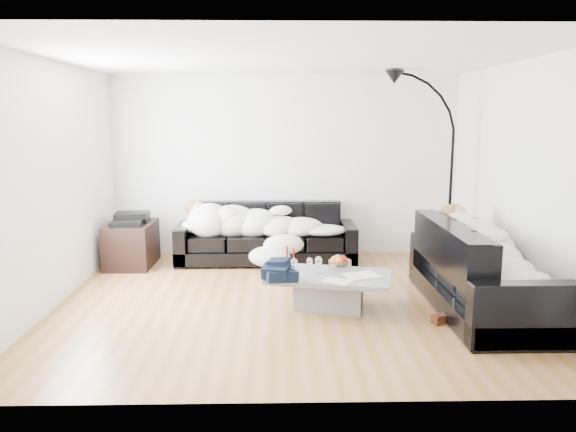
{
  "coord_description": "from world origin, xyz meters",
  "views": [
    {
      "loc": [
        -0.14,
        -5.94,
        2.0
      ],
      "look_at": [
        0.0,
        0.3,
        0.9
      ],
      "focal_mm": 35.0,
      "sensor_mm": 36.0,
      "label": 1
    }
  ],
  "objects_px": {
    "wine_glass_a": "(310,265)",
    "wine_glass_b": "(294,266)",
    "wine_glass_c": "(319,265)",
    "candle_left": "(287,258)",
    "shoes": "(450,315)",
    "stereo": "(130,218)",
    "coffee_table": "(329,291)",
    "candle_right": "(293,258)",
    "fruit_bowl": "(340,262)",
    "floor_lamp": "(451,185)",
    "sofa_right": "(482,267)",
    "sleeper_back": "(266,218)",
    "sleeper_right": "(483,249)",
    "sofa_back": "(266,233)",
    "av_cabinet": "(132,244)"
  },
  "relations": [
    {
      "from": "wine_glass_a",
      "to": "stereo",
      "type": "relative_size",
      "value": 0.35
    },
    {
      "from": "wine_glass_c",
      "to": "floor_lamp",
      "type": "xyz_separation_m",
      "value": [
        1.82,
        1.48,
        0.67
      ]
    },
    {
      "from": "av_cabinet",
      "to": "stereo",
      "type": "distance_m",
      "value": 0.36
    },
    {
      "from": "shoes",
      "to": "stereo",
      "type": "xyz_separation_m",
      "value": [
        -3.71,
        2.2,
        0.6
      ]
    },
    {
      "from": "floor_lamp",
      "to": "candle_left",
      "type": "bearing_deg",
      "value": -133.45
    },
    {
      "from": "sofa_right",
      "to": "wine_glass_c",
      "type": "bearing_deg",
      "value": 86.96
    },
    {
      "from": "coffee_table",
      "to": "fruit_bowl",
      "type": "bearing_deg",
      "value": 57.92
    },
    {
      "from": "sofa_right",
      "to": "candle_right",
      "type": "bearing_deg",
      "value": 79.71
    },
    {
      "from": "candle_right",
      "to": "floor_lamp",
      "type": "relative_size",
      "value": 0.09
    },
    {
      "from": "shoes",
      "to": "stereo",
      "type": "relative_size",
      "value": 1.01
    },
    {
      "from": "sofa_right",
      "to": "sleeper_right",
      "type": "xyz_separation_m",
      "value": [
        0.0,
        -0.0,
        0.2
      ]
    },
    {
      "from": "fruit_bowl",
      "to": "wine_glass_c",
      "type": "relative_size",
      "value": 1.32
    },
    {
      "from": "sofa_right",
      "to": "floor_lamp",
      "type": "xyz_separation_m",
      "value": [
        0.12,
        1.57,
        0.68
      ]
    },
    {
      "from": "floor_lamp",
      "to": "shoes",
      "type": "bearing_deg",
      "value": -90.49
    },
    {
      "from": "wine_glass_c",
      "to": "candle_right",
      "type": "xyz_separation_m",
      "value": [
        -0.26,
        0.26,
        0.01
      ]
    },
    {
      "from": "sleeper_back",
      "to": "sofa_right",
      "type": "bearing_deg",
      "value": -41.43
    },
    {
      "from": "sofa_back",
      "to": "av_cabinet",
      "type": "xyz_separation_m",
      "value": [
        -1.83,
        -0.17,
        -0.11
      ]
    },
    {
      "from": "sofa_right",
      "to": "candle_right",
      "type": "relative_size",
      "value": 10.58
    },
    {
      "from": "wine_glass_b",
      "to": "stereo",
      "type": "bearing_deg",
      "value": 139.93
    },
    {
      "from": "wine_glass_a",
      "to": "floor_lamp",
      "type": "xyz_separation_m",
      "value": [
        1.91,
        1.4,
        0.68
      ]
    },
    {
      "from": "stereo",
      "to": "wine_glass_a",
      "type": "bearing_deg",
      "value": -40.62
    },
    {
      "from": "coffee_table",
      "to": "wine_glass_a",
      "type": "height_order",
      "value": "wine_glass_a"
    },
    {
      "from": "fruit_bowl",
      "to": "sofa_right",
      "type": "bearing_deg",
      "value": -11.44
    },
    {
      "from": "av_cabinet",
      "to": "wine_glass_b",
      "type": "bearing_deg",
      "value": -39.22
    },
    {
      "from": "coffee_table",
      "to": "wine_glass_c",
      "type": "bearing_deg",
      "value": 173.21
    },
    {
      "from": "wine_glass_b",
      "to": "candle_left",
      "type": "bearing_deg",
      "value": 109.86
    },
    {
      "from": "candle_right",
      "to": "sleeper_back",
      "type": "bearing_deg",
      "value": 101.15
    },
    {
      "from": "sleeper_right",
      "to": "floor_lamp",
      "type": "height_order",
      "value": "floor_lamp"
    },
    {
      "from": "coffee_table",
      "to": "shoes",
      "type": "relative_size",
      "value": 2.87
    },
    {
      "from": "floor_lamp",
      "to": "wine_glass_a",
      "type": "bearing_deg",
      "value": -128.35
    },
    {
      "from": "sofa_back",
      "to": "shoes",
      "type": "distance_m",
      "value": 3.04
    },
    {
      "from": "candle_left",
      "to": "candle_right",
      "type": "xyz_separation_m",
      "value": [
        0.07,
        0.09,
        -0.02
      ]
    },
    {
      "from": "wine_glass_a",
      "to": "wine_glass_b",
      "type": "relative_size",
      "value": 0.9
    },
    {
      "from": "wine_glass_a",
      "to": "wine_glass_b",
      "type": "height_order",
      "value": "wine_glass_b"
    },
    {
      "from": "coffee_table",
      "to": "av_cabinet",
      "type": "relative_size",
      "value": 1.49
    },
    {
      "from": "sofa_right",
      "to": "sleeper_back",
      "type": "bearing_deg",
      "value": 48.57
    },
    {
      "from": "sofa_right",
      "to": "floor_lamp",
      "type": "distance_m",
      "value": 1.71
    },
    {
      "from": "candle_left",
      "to": "candle_right",
      "type": "bearing_deg",
      "value": 50.29
    },
    {
      "from": "coffee_table",
      "to": "sofa_right",
      "type": "bearing_deg",
      "value": -2.77
    },
    {
      "from": "sofa_right",
      "to": "coffee_table",
      "type": "bearing_deg",
      "value": 87.23
    },
    {
      "from": "av_cabinet",
      "to": "wine_glass_c",
      "type": "bearing_deg",
      "value": -35.87
    },
    {
      "from": "wine_glass_a",
      "to": "av_cabinet",
      "type": "xyz_separation_m",
      "value": [
        -2.33,
        1.73,
        -0.16
      ]
    },
    {
      "from": "coffee_table",
      "to": "fruit_bowl",
      "type": "xyz_separation_m",
      "value": [
        0.14,
        0.22,
        0.26
      ]
    },
    {
      "from": "wine_glass_c",
      "to": "candle_left",
      "type": "xyz_separation_m",
      "value": [
        -0.33,
        0.18,
        0.04
      ]
    },
    {
      "from": "sofa_back",
      "to": "wine_glass_b",
      "type": "distance_m",
      "value": 2.01
    },
    {
      "from": "sleeper_back",
      "to": "stereo",
      "type": "xyz_separation_m",
      "value": [
        -1.83,
        -0.12,
        0.02
      ]
    },
    {
      "from": "sleeper_back",
      "to": "shoes",
      "type": "distance_m",
      "value": 3.04
    },
    {
      "from": "av_cabinet",
      "to": "floor_lamp",
      "type": "height_order",
      "value": "floor_lamp"
    },
    {
      "from": "candle_left",
      "to": "floor_lamp",
      "type": "distance_m",
      "value": 2.59
    },
    {
      "from": "shoes",
      "to": "candle_left",
      "type": "bearing_deg",
      "value": 145.24
    }
  ]
}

